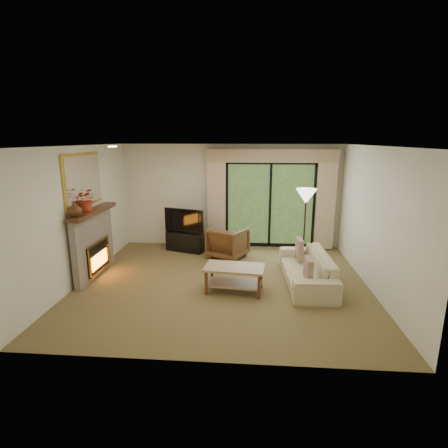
# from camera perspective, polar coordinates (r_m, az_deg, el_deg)

# --- Properties ---
(floor) EXTENTS (5.50, 5.50, 0.00)m
(floor) POSITION_cam_1_polar(r_m,az_deg,el_deg) (6.89, -0.20, -9.53)
(floor) COLOR brown
(floor) RESTS_ON ground
(ceiling) EXTENTS (5.50, 5.50, 0.00)m
(ceiling) POSITION_cam_1_polar(r_m,az_deg,el_deg) (6.33, -0.22, 12.66)
(ceiling) COLOR white
(ceiling) RESTS_ON ground
(wall_back) EXTENTS (5.00, 0.00, 5.00)m
(wall_back) POSITION_cam_1_polar(r_m,az_deg,el_deg) (8.93, 1.11, 4.59)
(wall_back) COLOR white
(wall_back) RESTS_ON ground
(wall_front) EXTENTS (5.00, 0.00, 5.00)m
(wall_front) POSITION_cam_1_polar(r_m,az_deg,el_deg) (4.09, -3.10, -6.56)
(wall_front) COLOR white
(wall_front) RESTS_ON ground
(wall_left) EXTENTS (0.00, 5.00, 5.00)m
(wall_left) POSITION_cam_1_polar(r_m,az_deg,el_deg) (7.24, -22.45, 1.38)
(wall_left) COLOR white
(wall_left) RESTS_ON ground
(wall_right) EXTENTS (0.00, 5.00, 5.00)m
(wall_right) POSITION_cam_1_polar(r_m,az_deg,el_deg) (6.84, 23.43, 0.61)
(wall_right) COLOR white
(wall_right) RESTS_ON ground
(fireplace) EXTENTS (0.24, 1.70, 1.37)m
(fireplace) POSITION_cam_1_polar(r_m,az_deg,el_deg) (7.51, -20.53, -2.88)
(fireplace) COLOR gray
(fireplace) RESTS_ON floor
(mirror) EXTENTS (0.07, 1.45, 1.02)m
(mirror) POSITION_cam_1_polar(r_m,az_deg,el_deg) (7.31, -21.97, 6.70)
(mirror) COLOR gold
(mirror) RESTS_ON wall_left
(sliding_door) EXTENTS (2.26, 0.10, 2.16)m
(sliding_door) POSITION_cam_1_polar(r_m,az_deg,el_deg) (8.92, 7.52, 3.15)
(sliding_door) COLOR black
(sliding_door) RESTS_ON floor
(curtain_left) EXTENTS (0.45, 0.18, 2.35)m
(curtain_left) POSITION_cam_1_polar(r_m,az_deg,el_deg) (8.82, -1.23, 3.81)
(curtain_left) COLOR #D2B38F
(curtain_left) RESTS_ON floor
(curtain_right) EXTENTS (0.45, 0.18, 2.35)m
(curtain_right) POSITION_cam_1_polar(r_m,az_deg,el_deg) (8.97, 16.24, 3.42)
(curtain_right) COLOR #D2B38F
(curtain_right) RESTS_ON floor
(cornice) EXTENTS (3.20, 0.24, 0.32)m
(cornice) POSITION_cam_1_polar(r_m,az_deg,el_deg) (8.69, 7.81, 10.97)
(cornice) COLOR tan
(cornice) RESTS_ON wall_back
(media_console) EXTENTS (1.04, 0.71, 0.48)m
(media_console) POSITION_cam_1_polar(r_m,az_deg,el_deg) (8.76, -6.14, -2.80)
(media_console) COLOR black
(media_console) RESTS_ON floor
(tv) EXTENTS (1.03, 0.46, 0.60)m
(tv) POSITION_cam_1_polar(r_m,az_deg,el_deg) (8.63, -6.23, 0.63)
(tv) COLOR black
(tv) RESTS_ON media_console
(armchair) EXTENTS (1.05, 1.06, 0.73)m
(armchair) POSITION_cam_1_polar(r_m,az_deg,el_deg) (8.17, 0.66, -3.04)
(armchair) COLOR brown
(armchair) RESTS_ON floor
(sofa) EXTENTS (0.88, 2.08, 0.60)m
(sofa) POSITION_cam_1_polar(r_m,az_deg,el_deg) (6.94, 13.32, -7.07)
(sofa) COLOR beige
(sofa) RESTS_ON floor
(pillow_near) EXTENTS (0.12, 0.39, 0.39)m
(pillow_near) POSITION_cam_1_polar(r_m,az_deg,el_deg) (6.31, 13.60, -7.16)
(pillow_near) COLOR brown
(pillow_near) RESTS_ON sofa
(pillow_far) EXTENTS (0.12, 0.41, 0.40)m
(pillow_far) POSITION_cam_1_polar(r_m,az_deg,el_deg) (7.41, 12.22, -3.90)
(pillow_far) COLOR brown
(pillow_far) RESTS_ON sofa
(coffee_table) EXTENTS (1.12, 0.69, 0.48)m
(coffee_table) POSITION_cam_1_polar(r_m,az_deg,el_deg) (6.43, 1.70, -8.94)
(coffee_table) COLOR tan
(coffee_table) RESTS_ON floor
(floor_lamp) EXTENTS (0.51, 0.51, 1.67)m
(floor_lamp) POSITION_cam_1_polar(r_m,az_deg,el_deg) (7.91, 13.00, -0.40)
(floor_lamp) COLOR white
(floor_lamp) RESTS_ON floor
(vase) EXTENTS (0.29, 0.29, 0.28)m
(vase) POSITION_cam_1_polar(r_m,az_deg,el_deg) (6.75, -23.23, 2.27)
(vase) COLOR #472916
(vase) RESTS_ON fireplace
(branches) EXTENTS (0.41, 0.36, 0.45)m
(branches) POSITION_cam_1_polar(r_m,az_deg,el_deg) (7.17, -21.51, 3.74)
(branches) COLOR #BA371E
(branches) RESTS_ON fireplace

